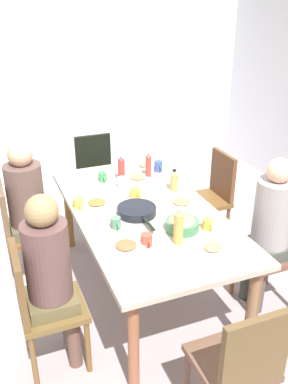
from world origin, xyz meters
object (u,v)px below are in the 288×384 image
object	(u,v)px
chair_4	(240,364)
person_0	(51,270)
chair_0	(39,302)
bottle_3	(179,227)
plate_4	(97,204)
bottle_0	(174,181)
cup_7	(136,193)
chair_2	(212,193)
person_3	(28,202)
bottle_2	(148,166)
cup_6	(147,240)
cup_5	(208,224)
plate_0	(213,249)
cup_4	(116,223)
chair_5	(277,245)
chair_1	(97,173)
cup_3	(158,166)
dining_table	(144,218)
cup_1	(122,183)
plate_1	(126,247)
plate_3	(181,203)
bottle_1	(121,169)
bowl_0	(182,224)
serving_pan	(137,211)
cup_0	(78,203)
cup_2	(103,177)
chair_3	(20,228)
plate_2	(145,166)
person_5	(271,223)

from	to	relation	value
chair_4	person_0	bearing A→B (deg)	-137.21
chair_0	bottle_3	bearing A→B (deg)	88.09
plate_4	bottle_0	size ratio (longest dim) A/B	1.34
cup_7	bottle_0	xyz separation A→B (m)	(-0.02, 0.35, 0.04)
person_0	chair_2	bearing A→B (deg)	119.96
person_3	bottle_2	xyz separation A→B (m)	(-0.07, 1.07, 0.13)
cup_6	bottle_0	bearing A→B (deg)	143.09
cup_5	cup_6	world-z (taller)	cup_6
plate_0	cup_4	size ratio (longest dim) A/B	2.06
cup_5	bottle_2	size ratio (longest dim) A/B	0.45
chair_5	cup_7	world-z (taller)	chair_5
chair_1	chair_2	xyz separation A→B (m)	(0.87, 0.90, 0.00)
person_0	cup_3	distance (m)	1.67
dining_table	cup_3	bearing A→B (deg)	148.49
cup_1	cup_7	distance (m)	0.23
cup_4	cup_5	distance (m)	0.65
plate_1	plate_3	world-z (taller)	same
plate_1	bottle_3	xyz separation A→B (m)	(0.07, 0.34, 0.11)
bottle_1	cup_1	bearing A→B (deg)	-15.87
person_3	bowl_0	distance (m)	1.28
serving_pan	cup_0	bearing A→B (deg)	-125.00
chair_2	serving_pan	distance (m)	1.15
bottle_2	bottle_3	world-z (taller)	bottle_3
serving_pan	cup_2	size ratio (longest dim) A/B	4.35
chair_4	cup_7	world-z (taller)	chair_4
bottle_1	chair_5	bearing A→B (deg)	39.23
person_3	bowl_0	size ratio (longest dim) A/B	5.28
person_3	cup_5	distance (m)	1.45
cup_1	bottle_3	xyz separation A→B (m)	(0.96, 0.06, 0.08)
chair_4	bottle_0	xyz separation A→B (m)	(-1.60, 0.36, 0.32)
cup_3	chair_0	bearing A→B (deg)	-48.56
plate_3	cup_4	bearing A→B (deg)	-75.44
dining_table	chair_3	xyz separation A→B (m)	(-0.49, -0.90, -0.16)
bottle_0	plate_2	bearing A→B (deg)	-176.09
serving_pan	bottle_3	distance (m)	0.49
person_0	plate_1	bearing A→B (deg)	93.96
chair_1	plate_1	world-z (taller)	chair_1
person_0	cup_5	bearing A→B (deg)	92.98
cup_2	plate_1	bearing A→B (deg)	-8.75
person_3	cup_5	world-z (taller)	person_3
person_3	bottle_2	bearing A→B (deg)	93.71
chair_5	person_5	distance (m)	0.23
chair_4	cup_0	size ratio (longest dim) A/B	7.45
chair_5	cup_0	distance (m)	1.55
chair_0	plate_1	bearing A→B (deg)	93.35
cup_3	bottle_3	size ratio (longest dim) A/B	0.42
chair_3	chair_2	bearing A→B (deg)	90.00
chair_0	cup_6	xyz separation A→B (m)	(-0.02, 0.73, 0.28)
chair_5	bowl_0	distance (m)	0.82
chair_5	bottle_3	distance (m)	0.93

